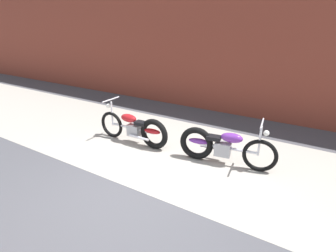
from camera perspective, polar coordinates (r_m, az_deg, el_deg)
name	(u,v)px	position (r m, az deg, el deg)	size (l,w,h in m)	color
ground_plane	(137,190)	(4.86, -6.75, -13.58)	(80.00, 80.00, 0.00)	#47474C
sidewalk_slab	(184,152)	(6.12, 3.45, -5.60)	(36.00, 3.50, 0.01)	#9E998E
brick_building_wall	(242,28)	(8.66, 15.53, 19.67)	(36.00, 0.50, 5.25)	brown
motorcycle_red	(137,129)	(6.40, -6.70, -0.56)	(2.01, 0.58, 1.03)	black
motorcycle_purple	(219,146)	(5.59, 10.95, -4.20)	(2.00, 0.59, 1.03)	black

